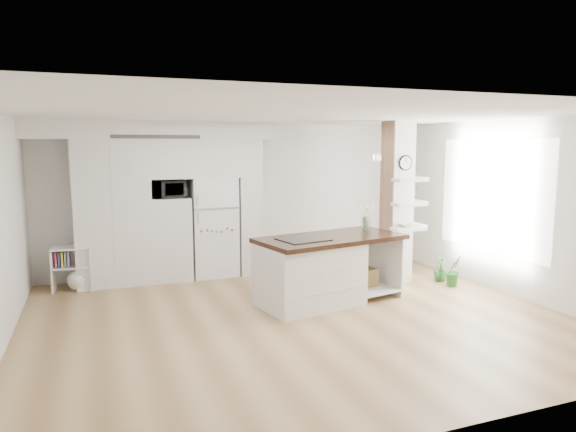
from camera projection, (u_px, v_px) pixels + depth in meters
name	position (u px, v px, depth m)	size (l,w,h in m)	color
floor	(297.00, 318.00, 6.90)	(7.00, 6.00, 0.01)	tan
room	(297.00, 180.00, 6.65)	(7.04, 6.04, 2.72)	white
cabinet_wall	(159.00, 193.00, 8.66)	(4.00, 0.71, 2.70)	silver
refrigerator	(213.00, 227.00, 9.08)	(0.78, 0.69, 1.75)	white
column	(403.00, 203.00, 8.60)	(0.69, 0.90, 2.70)	silver
window	(492.00, 196.00, 8.20)	(2.40, 2.40, 0.00)	white
pendant_light	(403.00, 158.00, 7.35)	(0.12, 0.12, 0.10)	white
kitchen_island	(317.00, 270.00, 7.47)	(2.33, 1.44, 1.55)	silver
bookshelf	(74.00, 271.00, 8.18)	(0.62, 0.40, 0.71)	silver
floor_plant_a	(454.00, 270.00, 8.43)	(0.29, 0.23, 0.52)	#2B6A2A
floor_plant_b	(441.00, 269.00, 8.75)	(0.24, 0.24, 0.42)	#2B6A2A
microwave	(170.00, 189.00, 8.67)	(0.54, 0.37, 0.30)	#2D2D2D
shelf_plant	(411.00, 191.00, 8.83)	(0.27, 0.23, 0.30)	#2B6A2A
decor_bowl	(407.00, 225.00, 8.41)	(0.22, 0.22, 0.05)	white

